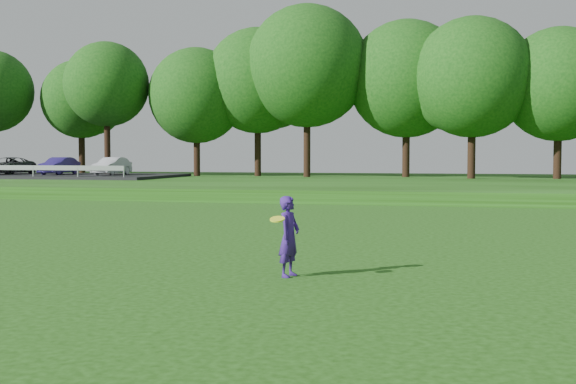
# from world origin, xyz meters

# --- Properties ---
(ground) EXTENTS (140.00, 140.00, 0.00)m
(ground) POSITION_xyz_m (0.00, 0.00, 0.00)
(ground) COLOR #193F0C
(ground) RESTS_ON ground
(berm) EXTENTS (130.00, 30.00, 0.60)m
(berm) POSITION_xyz_m (0.00, 34.00, 0.30)
(berm) COLOR #193F0C
(berm) RESTS_ON ground
(walking_path) EXTENTS (130.00, 1.60, 0.04)m
(walking_path) POSITION_xyz_m (0.00, 20.00, 0.02)
(walking_path) COLOR gray
(walking_path) RESTS_ON ground
(treeline) EXTENTS (104.00, 7.00, 15.00)m
(treeline) POSITION_xyz_m (0.00, 38.00, 8.10)
(treeline) COLOR #10400E
(treeline) RESTS_ON berm
(parking_lot) EXTENTS (24.00, 9.00, 1.38)m
(parking_lot) POSITION_xyz_m (-24.07, 32.80, 1.02)
(parking_lot) COLOR black
(parking_lot) RESTS_ON berm
(woman) EXTENTS (0.45, 0.91, 1.44)m
(woman) POSITION_xyz_m (4.31, 0.60, 0.72)
(woman) COLOR #381A78
(woman) RESTS_ON ground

